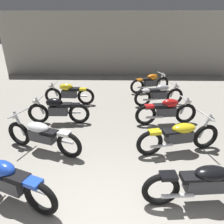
% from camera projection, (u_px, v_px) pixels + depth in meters
% --- Properties ---
extents(back_wall, '(13.39, 0.24, 3.60)m').
position_uv_depth(back_wall, '(115.00, 45.00, 11.72)').
color(back_wall, '#9E998E').
rests_on(back_wall, ground).
extents(motorcycle_left_row_0, '(1.88, 0.81, 0.88)m').
position_uv_depth(motorcycle_left_row_0, '(9.00, 181.00, 3.44)').
color(motorcycle_left_row_0, black).
rests_on(motorcycle_left_row_0, ground).
extents(motorcycle_left_row_1, '(2.08, 0.94, 0.97)m').
position_uv_depth(motorcycle_left_row_1, '(42.00, 135.00, 4.88)').
color(motorcycle_left_row_1, black).
rests_on(motorcycle_left_row_1, ground).
extents(motorcycle_left_row_2, '(1.97, 0.48, 0.88)m').
position_uv_depth(motorcycle_left_row_2, '(58.00, 110.00, 6.28)').
color(motorcycle_left_row_2, black).
rests_on(motorcycle_left_row_2, ground).
extents(motorcycle_left_row_3, '(1.97, 0.48, 0.88)m').
position_uv_depth(motorcycle_left_row_3, '(69.00, 93.00, 7.76)').
color(motorcycle_left_row_3, black).
rests_on(motorcycle_left_row_3, ground).
extents(motorcycle_right_row_0, '(2.17, 0.68, 0.97)m').
position_uv_depth(motorcycle_right_row_0, '(205.00, 183.00, 3.43)').
color(motorcycle_right_row_0, black).
rests_on(motorcycle_right_row_0, ground).
extents(motorcycle_right_row_1, '(2.14, 0.81, 0.97)m').
position_uv_depth(motorcycle_right_row_1, '(180.00, 136.00, 4.85)').
color(motorcycle_right_row_1, black).
rests_on(motorcycle_right_row_1, ground).
extents(motorcycle_right_row_2, '(1.97, 0.55, 0.88)m').
position_uv_depth(motorcycle_right_row_2, '(167.00, 111.00, 6.22)').
color(motorcycle_right_row_2, black).
rests_on(motorcycle_right_row_2, ground).
extents(motorcycle_right_row_3, '(1.96, 0.62, 0.88)m').
position_uv_depth(motorcycle_right_row_3, '(159.00, 94.00, 7.64)').
color(motorcycle_right_row_3, black).
rests_on(motorcycle_right_row_3, ground).
extents(motorcycle_right_row_4, '(1.89, 0.80, 0.88)m').
position_uv_depth(motorcycle_right_row_4, '(150.00, 82.00, 9.17)').
color(motorcycle_right_row_4, black).
rests_on(motorcycle_right_row_4, ground).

